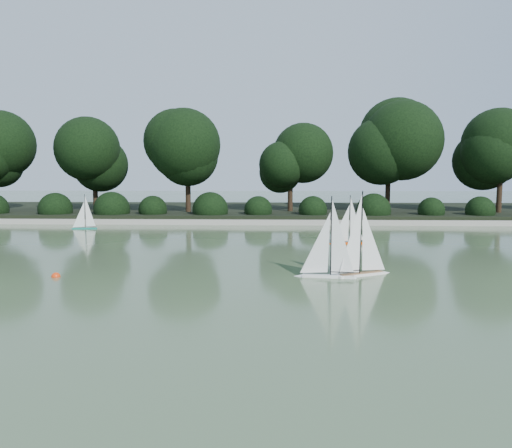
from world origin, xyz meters
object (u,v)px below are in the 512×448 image
(sailboat_white_a, at_px, (323,264))
(race_buoy, at_px, (56,277))
(sailboat_teal, at_px, (83,223))
(sailboat_white_b, at_px, (366,261))
(sailboat_orange, at_px, (346,236))

(sailboat_white_a, distance_m, race_buoy, 4.76)
(sailboat_teal, distance_m, race_buoy, 7.79)
(sailboat_white_b, height_order, race_buoy, sailboat_white_b)
(race_buoy, bearing_deg, sailboat_white_b, 3.62)
(sailboat_white_b, bearing_deg, race_buoy, -176.38)
(sailboat_white_b, distance_m, sailboat_orange, 3.94)
(sailboat_teal, bearing_deg, sailboat_white_a, -45.47)
(sailboat_white_a, relative_size, race_buoy, 9.67)
(sailboat_white_a, height_order, sailboat_white_b, sailboat_white_b)
(sailboat_white_b, xyz_separation_m, sailboat_teal, (-7.92, 7.06, -0.06))
(sailboat_white_a, xyz_separation_m, sailboat_white_b, (0.78, 0.20, 0.01))
(sailboat_orange, bearing_deg, sailboat_white_a, -103.23)
(sailboat_white_a, distance_m, sailboat_orange, 4.25)
(sailboat_white_b, relative_size, sailboat_orange, 1.21)
(sailboat_orange, xyz_separation_m, sailboat_teal, (-8.12, 3.12, -0.02))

